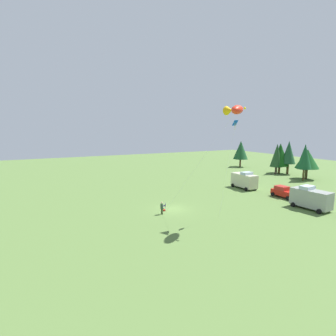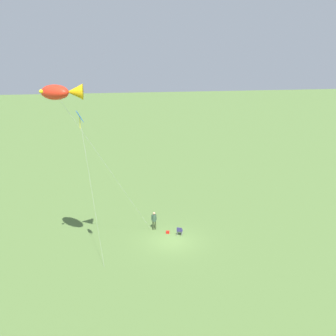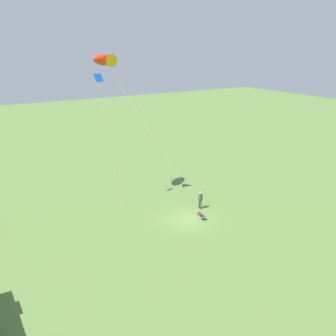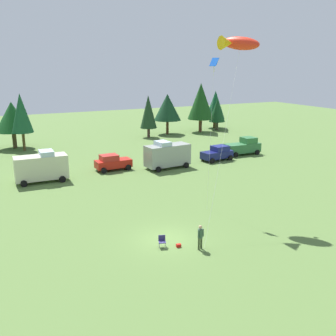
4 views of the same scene
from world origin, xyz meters
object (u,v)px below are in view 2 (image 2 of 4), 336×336
Objects in this scene: backpack_on_grass at (168,232)px; kite_large_fish at (60,92)px; folding_chair at (180,230)px; person_kite_flyer at (154,219)px; kite_diamond_blue at (81,124)px.

backpack_on_grass is 16.77m from kite_large_fish.
kite_large_fish is at bearing 136.94° from folding_chair.
person_kite_flyer is 2.66m from folding_chair.
kite_large_fish is at bearing -40.48° from kite_diamond_blue.
person_kite_flyer is 15.84m from kite_large_fish.
folding_chair is 14.93m from kite_diamond_blue.
person_kite_flyer is 14.22m from kite_diamond_blue.
person_kite_flyer is 0.12× the size of kite_large_fish.
kite_large_fish is (9.07, 4.82, 13.33)m from folding_chair.
backpack_on_grass is at bearing -135.55° from kite_diamond_blue.
person_kite_flyer is at bearing -137.74° from kite_large_fish.
kite_large_fish is 1.14× the size of kite_diamond_blue.
backpack_on_grass is 14.95m from kite_diamond_blue.
folding_chair is 16.83m from kite_large_fish.
backpack_on_grass is at bearing 81.68° from folding_chair.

